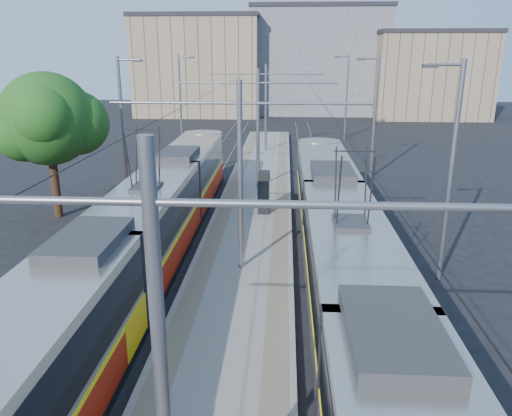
{
  "coord_description": "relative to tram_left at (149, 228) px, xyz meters",
  "views": [
    {
      "loc": [
        1.59,
        -9.59,
        8.2
      ],
      "look_at": [
        0.38,
        11.44,
        1.6
      ],
      "focal_mm": 35.0,
      "sensor_mm": 36.0,
      "label": 1
    }
  ],
  "objects": [
    {
      "name": "rails",
      "position": [
        3.6,
        8.69,
        -1.69
      ],
      "size": [
        8.71,
        70.0,
        0.03
      ],
      "color": "gray",
      "rests_on": "ground"
    },
    {
      "name": "catenary",
      "position": [
        3.6,
        5.84,
        2.82
      ],
      "size": [
        9.2,
        70.0,
        7.0
      ],
      "color": "slate",
      "rests_on": "platform"
    },
    {
      "name": "street_lamps",
      "position": [
        3.6,
        12.69,
        2.47
      ],
      "size": [
        15.18,
        38.22,
        8.0
      ],
      "color": "slate",
      "rests_on": "ground"
    },
    {
      "name": "tram_left",
      "position": [
        0.0,
        0.0,
        0.0
      ],
      "size": [
        2.43,
        29.06,
        5.5
      ],
      "color": "black",
      "rests_on": "ground"
    },
    {
      "name": "building_centre",
      "position": [
        9.6,
        55.69,
        5.37
      ],
      "size": [
        18.36,
        14.28,
        14.13
      ],
      "color": "gray",
      "rests_on": "ground"
    },
    {
      "name": "building_right",
      "position": [
        23.6,
        49.69,
        3.72
      ],
      "size": [
        14.28,
        10.2,
        10.84
      ],
      "color": "gray",
      "rests_on": "ground"
    },
    {
      "name": "platform",
      "position": [
        3.6,
        8.69,
        -1.56
      ],
      "size": [
        4.0,
        50.0,
        0.3
      ],
      "primitive_type": "cube",
      "color": "gray",
      "rests_on": "ground"
    },
    {
      "name": "tactile_strip_right",
      "position": [
        5.05,
        8.69,
        -1.4
      ],
      "size": [
        0.7,
        50.0,
        0.01
      ],
      "primitive_type": "cube",
      "color": "gray",
      "rests_on": "platform"
    },
    {
      "name": "building_left",
      "position": [
        -6.4,
        51.69,
        4.74
      ],
      "size": [
        16.32,
        12.24,
        12.87
      ],
      "color": "gray",
      "rests_on": "ground"
    },
    {
      "name": "shelter",
      "position": [
        4.17,
        6.64,
        -0.3
      ],
      "size": [
        0.61,
        0.97,
        2.12
      ],
      "rotation": [
        0.0,
        0.0,
        -0.02
      ],
      "color": "black",
      "rests_on": "platform"
    },
    {
      "name": "tram_right",
      "position": [
        7.2,
        -3.71,
        0.15
      ],
      "size": [
        2.43,
        31.09,
        5.5
      ],
      "color": "black",
      "rests_on": "ground"
    },
    {
      "name": "tree",
      "position": [
        -6.2,
        6.37,
        3.25
      ],
      "size": [
        5.05,
        4.67,
        7.34
      ],
      "color": "#382314",
      "rests_on": "ground"
    },
    {
      "name": "tactile_strip_left",
      "position": [
        2.15,
        8.69,
        -1.4
      ],
      "size": [
        0.7,
        50.0,
        0.01
      ],
      "primitive_type": "cube",
      "color": "gray",
      "rests_on": "platform"
    }
  ]
}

